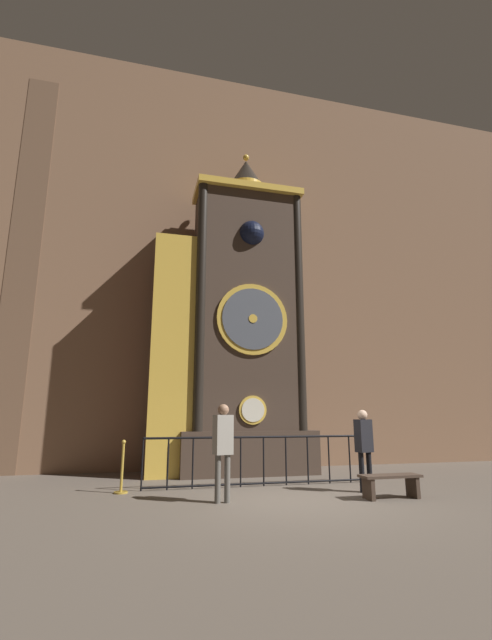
% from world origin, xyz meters
% --- Properties ---
extents(ground_plane, '(28.00, 28.00, 0.00)m').
position_xyz_m(ground_plane, '(0.00, 0.00, 0.00)').
color(ground_plane, brown).
extents(cathedral_back_wall, '(24.00, 0.32, 13.68)m').
position_xyz_m(cathedral_back_wall, '(-0.09, 5.35, 6.83)').
color(cathedral_back_wall, '#846047').
rests_on(cathedral_back_wall, ground_plane).
extents(clock_tower, '(4.66, 1.82, 9.90)m').
position_xyz_m(clock_tower, '(-0.46, 4.00, 4.17)').
color(clock_tower, '#423328').
rests_on(clock_tower, ground_plane).
extents(railing_fence, '(5.47, 0.05, 1.10)m').
position_xyz_m(railing_fence, '(-0.21, 1.84, 0.61)').
color(railing_fence, black).
rests_on(railing_fence, ground_plane).
extents(visitor_near, '(0.38, 0.30, 1.78)m').
position_xyz_m(visitor_near, '(-1.50, 0.16, 1.07)').
color(visitor_near, '#58554F').
rests_on(visitor_near, ground_plane).
extents(visitor_far, '(0.38, 0.30, 1.68)m').
position_xyz_m(visitor_far, '(1.64, 0.52, 1.01)').
color(visitor_far, black).
rests_on(visitor_far, ground_plane).
extents(stanchion_post, '(0.28, 0.28, 1.06)m').
position_xyz_m(stanchion_post, '(-3.33, 1.67, 0.35)').
color(stanchion_post, '#B28E33').
rests_on(stanchion_post, ground_plane).
extents(visitor_bench, '(1.20, 0.40, 0.44)m').
position_xyz_m(visitor_bench, '(1.74, -0.23, 0.31)').
color(visitor_bench, '#423328').
rests_on(visitor_bench, ground_plane).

